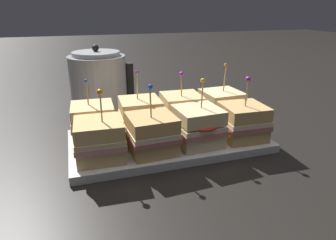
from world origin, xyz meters
The scene contains 11 objects.
ground_plane centered at (0.00, 0.00, 0.00)m, with size 6.00×6.00×0.00m, color black.
serving_platter centered at (0.00, 0.00, 0.01)m, with size 0.45×0.24×0.02m.
sandwich_front_far_left centered at (-0.16, -0.05, 0.06)m, with size 0.10×0.10×0.15m.
sandwich_front_center_left centered at (-0.05, -0.06, 0.06)m, with size 0.10×0.10×0.15m.
sandwich_front_center_right centered at (0.05, -0.05, 0.06)m, with size 0.10×0.11×0.15m.
sandwich_front_far_right centered at (0.17, -0.05, 0.06)m, with size 0.10×0.10×0.15m.
sandwich_back_far_left centered at (-0.17, 0.06, 0.06)m, with size 0.10×0.10×0.14m.
sandwich_back_center_left centered at (-0.05, 0.05, 0.06)m, with size 0.10×0.10×0.15m.
sandwich_back_center_right centered at (0.05, 0.06, 0.06)m, with size 0.10×0.10×0.15m.
sandwich_back_far_right centered at (0.17, 0.06, 0.06)m, with size 0.10×0.11×0.16m.
kettle_steel centered at (-0.13, 0.28, 0.09)m, with size 0.19×0.17×0.21m.
Camera 1 is at (-0.20, -0.62, 0.31)m, focal length 32.00 mm.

